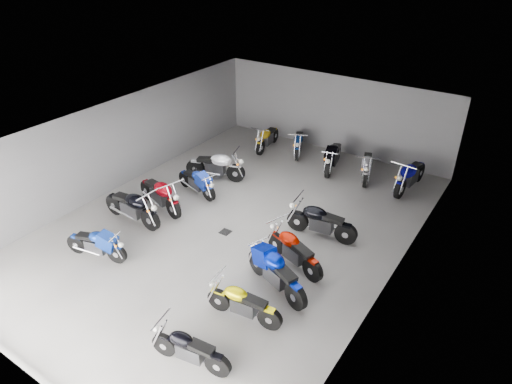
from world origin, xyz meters
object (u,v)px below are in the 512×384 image
motorcycle_left_e (197,182)px  motorcycle_right_c (275,272)px  motorcycle_left_f (216,166)px  motorcycle_back_e (367,165)px  motorcycle_right_d (294,250)px  motorcycle_back_f (410,176)px  motorcycle_right_a (189,349)px  motorcycle_back_b (267,138)px  motorcycle_left_c (132,207)px  motorcycle_back_c (299,142)px  motorcycle_right_b (243,303)px  motorcycle_left_d (160,194)px  drain_grate (225,232)px  motorcycle_back_d (333,156)px  motorcycle_right_e (321,222)px  motorcycle_left_b (97,244)px

motorcycle_left_e → motorcycle_right_c: 5.62m
motorcycle_left_f → motorcycle_back_e: (4.63, 3.22, -0.03)m
motorcycle_right_d → motorcycle_back_f: size_ratio=0.88×
motorcycle_right_a → motorcycle_back_b: (-4.70, 10.42, 0.04)m
motorcycle_left_c → motorcycle_back_c: size_ratio=1.22×
motorcycle_left_e → motorcycle_right_b: (4.83, -4.03, -0.00)m
motorcycle_left_e → motorcycle_left_c: bearing=1.7°
motorcycle_left_e → motorcycle_right_d: bearing=84.5°
motorcycle_right_b → motorcycle_back_c: bearing=14.4°
motorcycle_left_d → motorcycle_back_f: bearing=146.7°
drain_grate → motorcycle_back_f: 7.03m
motorcycle_right_c → motorcycle_back_d: bearing=35.2°
motorcycle_right_c → motorcycle_right_e: motorcycle_right_c is taller
motorcycle_right_a → motorcycle_back_c: size_ratio=0.98×
motorcycle_left_d → motorcycle_left_e: (0.35, 1.46, -0.08)m
motorcycle_right_e → motorcycle_back_e: bearing=-3.1°
motorcycle_right_e → motorcycle_back_d: 4.70m
motorcycle_right_a → motorcycle_right_d: bearing=-12.2°
motorcycle_right_b → motorcycle_back_e: 8.50m
motorcycle_left_b → motorcycle_back_e: 9.93m
motorcycle_back_c → motorcycle_back_d: motorcycle_back_d is taller
motorcycle_back_c → motorcycle_back_e: 3.24m
motorcycle_left_b → motorcycle_right_c: (4.89, 1.69, 0.09)m
motorcycle_right_b → motorcycle_back_d: 8.65m
motorcycle_left_e → motorcycle_right_b: motorcycle_left_e is taller
motorcycle_back_e → motorcycle_back_f: motorcycle_back_f is taller
motorcycle_left_f → motorcycle_right_a: (4.78, -7.00, -0.09)m
motorcycle_left_d → motorcycle_back_d: size_ratio=1.02×
motorcycle_right_d → motorcycle_back_c: bearing=47.1°
motorcycle_left_f → motorcycle_right_c: motorcycle_right_c is taller
drain_grate → motorcycle_back_e: motorcycle_back_e is taller
motorcycle_right_b → motorcycle_back_d: (-1.69, 8.48, 0.07)m
drain_grate → motorcycle_back_e: size_ratio=0.15×
drain_grate → motorcycle_left_d: size_ratio=0.14×
motorcycle_left_d → motorcycle_back_b: motorcycle_left_d is taller
motorcycle_left_b → motorcycle_left_d: (-0.38, 2.94, 0.09)m
motorcycle_right_d → motorcycle_back_d: bearing=34.6°
motorcycle_left_e → motorcycle_right_e: (4.82, 0.06, 0.06)m
drain_grate → motorcycle_right_b: 3.71m
motorcycle_left_d → motorcycle_right_c: 5.42m
motorcycle_left_d → motorcycle_left_f: bearing=-170.6°
motorcycle_left_b → motorcycle_left_d: bearing=173.7°
motorcycle_back_c → motorcycle_back_e: bearing=146.2°
motorcycle_right_e → motorcycle_left_d: bearing=99.4°
motorcycle_left_c → motorcycle_left_e: motorcycle_left_c is taller
motorcycle_left_e → motorcycle_right_b: bearing=63.1°
motorcycle_right_c → motorcycle_right_e: bearing=23.4°
drain_grate → motorcycle_left_f: motorcycle_left_f is taller
motorcycle_left_d → motorcycle_left_f: 2.71m
motorcycle_left_e → motorcycle_right_d: size_ratio=0.94×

